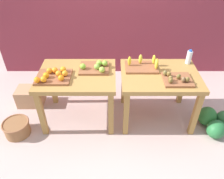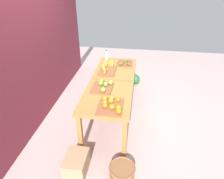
% 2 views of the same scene
% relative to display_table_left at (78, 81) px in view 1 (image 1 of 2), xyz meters
% --- Properties ---
extents(ground_plane, '(8.00, 8.00, 0.00)m').
position_rel_display_table_left_xyz_m(ground_plane, '(0.56, 0.00, -0.66)').
color(ground_plane, '#C2A7A3').
extents(display_table_left, '(1.04, 0.80, 0.77)m').
position_rel_display_table_left_xyz_m(display_table_left, '(0.00, 0.00, 0.00)').
color(display_table_left, '#A67B3E').
rests_on(display_table_left, ground_plane).
extents(display_table_right, '(1.04, 0.80, 0.77)m').
position_rel_display_table_left_xyz_m(display_table_right, '(1.12, 0.00, 0.00)').
color(display_table_right, '#A67B3E').
rests_on(display_table_right, ground_plane).
extents(orange_bin, '(0.44, 0.38, 0.11)m').
position_rel_display_table_left_xyz_m(orange_bin, '(-0.28, -0.11, 0.15)').
color(orange_bin, brown).
rests_on(orange_bin, display_table_left).
extents(apple_bin, '(0.40, 0.35, 0.11)m').
position_rel_display_table_left_xyz_m(apple_bin, '(0.25, 0.11, 0.15)').
color(apple_bin, brown).
rests_on(apple_bin, display_table_left).
extents(banana_crate, '(0.45, 0.32, 0.17)m').
position_rel_display_table_left_xyz_m(banana_crate, '(0.90, 0.15, 0.15)').
color(banana_crate, brown).
rests_on(banana_crate, display_table_right).
extents(kiwi_bin, '(0.37, 0.32, 0.10)m').
position_rel_display_table_left_xyz_m(kiwi_bin, '(1.29, -0.17, 0.14)').
color(kiwi_bin, brown).
rests_on(kiwi_bin, display_table_right).
extents(water_bottle, '(0.07, 0.07, 0.21)m').
position_rel_display_table_left_xyz_m(water_bottle, '(1.56, 0.28, 0.21)').
color(water_bottle, silver).
rests_on(water_bottle, display_table_right).
extents(watermelon_pile, '(0.67, 0.64, 0.26)m').
position_rel_display_table_left_xyz_m(watermelon_pile, '(1.96, -0.24, -0.53)').
color(watermelon_pile, '#2E6439').
rests_on(watermelon_pile, ground_plane).
extents(wicker_basket, '(0.37, 0.37, 0.21)m').
position_rel_display_table_left_xyz_m(wicker_basket, '(-0.85, -0.35, -0.55)').
color(wicker_basket, '#90603C').
rests_on(wicker_basket, ground_plane).
extents(cardboard_produce_box, '(0.40, 0.30, 0.29)m').
position_rel_display_table_left_xyz_m(cardboard_produce_box, '(-0.84, 0.30, -0.51)').
color(cardboard_produce_box, tan).
rests_on(cardboard_produce_box, ground_plane).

